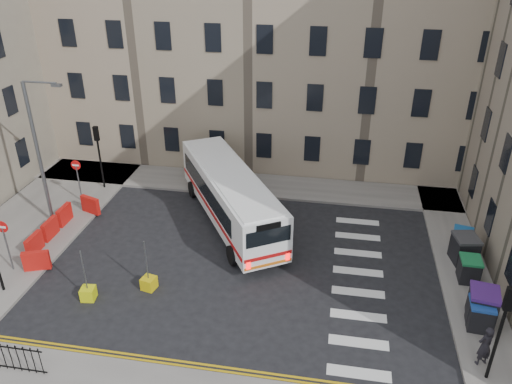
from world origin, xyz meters
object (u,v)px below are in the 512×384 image
(wheelie_bin_b, at_px, (482,305))
(wheelie_bin_c, at_px, (469,269))
(bollard_chevron, at_px, (88,293))
(pedestrian, at_px, (485,346))
(bollard_yellow, at_px, (149,283))
(streetlamp, at_px, (38,153))
(wheelie_bin_a, at_px, (480,314))
(wheelie_bin_e, at_px, (462,241))
(wheelie_bin_d, at_px, (464,249))
(bus, at_px, (230,194))

(wheelie_bin_b, bearing_deg, wheelie_bin_c, 98.68)
(bollard_chevron, bearing_deg, pedestrian, -3.72)
(wheelie_bin_c, bearing_deg, bollard_yellow, -166.88)
(streetlamp, bearing_deg, wheelie_bin_c, -4.00)
(wheelie_bin_a, bearing_deg, wheelie_bin_c, 91.21)
(wheelie_bin_e, xyz_separation_m, bollard_chevron, (-17.09, -6.69, -0.45))
(wheelie_bin_d, relative_size, wheelie_bin_e, 1.14)
(wheelie_bin_a, bearing_deg, bus, 155.36)
(wheelie_bin_b, height_order, wheelie_bin_d, wheelie_bin_b)
(wheelie_bin_c, bearing_deg, wheelie_bin_d, 89.62)
(bus, height_order, wheelie_bin_c, bus)
(wheelie_bin_c, distance_m, pedestrian, 5.32)
(wheelie_bin_c, distance_m, bollard_chevron, 17.50)
(wheelie_bin_d, bearing_deg, wheelie_bin_c, -102.23)
(wheelie_bin_b, relative_size, pedestrian, 0.85)
(bus, relative_size, pedestrian, 6.14)
(streetlamp, height_order, wheelie_bin_c, streetlamp)
(streetlamp, xyz_separation_m, bollard_yellow, (7.46, -4.58, -4.04))
(bollard_chevron, bearing_deg, streetlamp, 131.26)
(streetlamp, relative_size, bus, 0.76)
(streetlamp, distance_m, wheelie_bin_a, 22.63)
(wheelie_bin_b, distance_m, bollard_chevron, 17.02)
(wheelie_bin_c, xyz_separation_m, bollard_yellow, (-14.57, -3.04, -0.45))
(wheelie_bin_b, bearing_deg, wheelie_bin_d, 98.31)
(bus, distance_m, bollard_chevron, 9.23)
(bollard_yellow, bearing_deg, wheelie_bin_c, 11.80)
(wheelie_bin_e, distance_m, pedestrian, 7.79)
(streetlamp, height_order, bus, streetlamp)
(bus, xyz_separation_m, wheelie_bin_c, (12.17, -3.53, -1.00))
(wheelie_bin_e, height_order, pedestrian, pedestrian)
(wheelie_bin_d, bearing_deg, wheelie_bin_e, 75.68)
(wheelie_bin_d, height_order, wheelie_bin_e, wheelie_bin_d)
(pedestrian, bearing_deg, bollard_chevron, -29.81)
(wheelie_bin_a, bearing_deg, bollard_yellow, -175.94)
(streetlamp, distance_m, pedestrian, 22.83)
(bus, xyz_separation_m, wheelie_bin_b, (12.14, -6.28, -0.85))
(streetlamp, bearing_deg, pedestrian, -17.61)
(wheelie_bin_b, relative_size, bollard_yellow, 2.49)
(wheelie_bin_a, bearing_deg, pedestrian, -93.85)
(pedestrian, relative_size, bollard_chevron, 2.91)
(wheelie_bin_c, bearing_deg, streetlamp, 177.33)
(wheelie_bin_d, xyz_separation_m, bollard_chevron, (-17.02, -5.76, -0.56))
(bus, height_order, wheelie_bin_b, bus)
(wheelie_bin_d, height_order, bollard_yellow, wheelie_bin_d)
(wheelie_bin_b, xyz_separation_m, wheelie_bin_d, (0.08, 4.30, -0.02))
(bus, relative_size, wheelie_bin_e, 8.40)
(pedestrian, bearing_deg, wheelie_bin_b, -126.61)
(wheelie_bin_e, bearing_deg, bollard_yellow, -145.79)
(wheelie_bin_b, height_order, bollard_yellow, wheelie_bin_b)
(streetlamp, distance_m, bus, 10.39)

